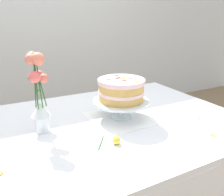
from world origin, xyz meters
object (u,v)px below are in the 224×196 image
(flower_vase, at_px, (39,93))
(fallen_rose, at_px, (116,140))
(cake_stand, at_px, (121,103))
(layer_cake, at_px, (121,89))
(dining_table, at_px, (109,139))

(flower_vase, height_order, fallen_rose, flower_vase)
(cake_stand, bearing_deg, flower_vase, 175.55)
(layer_cake, bearing_deg, dining_table, -160.54)
(flower_vase, xyz_separation_m, fallen_rose, (0.25, -0.26, -0.17))
(flower_vase, bearing_deg, cake_stand, -4.45)
(layer_cake, bearing_deg, flower_vase, 175.55)
(cake_stand, relative_size, flower_vase, 0.79)
(cake_stand, distance_m, flower_vase, 0.41)
(layer_cake, distance_m, fallen_rose, 0.31)
(cake_stand, height_order, layer_cake, layer_cake)
(dining_table, distance_m, fallen_rose, 0.23)
(layer_cake, bearing_deg, fallen_rose, -123.93)
(layer_cake, xyz_separation_m, flower_vase, (-0.40, 0.03, 0.03))
(cake_stand, relative_size, layer_cake, 1.21)
(dining_table, xyz_separation_m, flower_vase, (-0.31, 0.06, 0.28))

